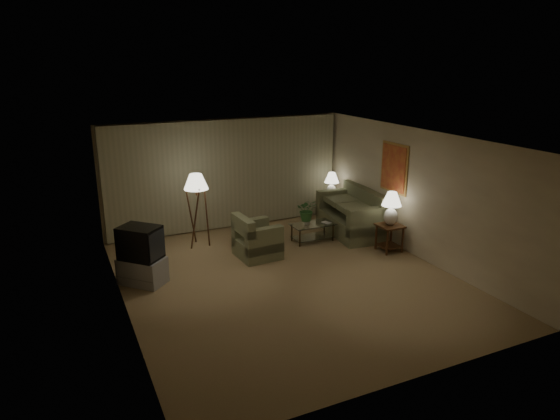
# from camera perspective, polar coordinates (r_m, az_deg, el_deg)

# --- Properties ---
(ground) EXTENTS (7.00, 7.00, 0.00)m
(ground) POSITION_cam_1_polar(r_m,az_deg,el_deg) (9.66, 0.93, -7.90)
(ground) COLOR #988154
(ground) RESTS_ON ground
(room_shell) EXTENTS (6.04, 7.02, 2.72)m
(room_shell) POSITION_cam_1_polar(r_m,az_deg,el_deg) (10.41, -2.54, 4.11)
(room_shell) COLOR beige
(room_shell) RESTS_ON ground
(sofa) EXTENTS (2.14, 1.38, 0.86)m
(sofa) POSITION_cam_1_polar(r_m,az_deg,el_deg) (12.09, 8.02, -0.69)
(sofa) COLOR gray
(sofa) RESTS_ON ground
(armchair) EXTENTS (0.96, 0.92, 0.73)m
(armchair) POSITION_cam_1_polar(r_m,az_deg,el_deg) (10.59, -2.61, -3.48)
(armchair) COLOR gray
(armchair) RESTS_ON ground
(side_table_near) EXTENTS (0.50, 0.50, 0.60)m
(side_table_near) POSITION_cam_1_polar(r_m,az_deg,el_deg) (11.14, 12.41, -2.61)
(side_table_near) COLOR #331B0E
(side_table_near) RESTS_ON ground
(side_table_far) EXTENTS (0.54, 0.45, 0.60)m
(side_table_far) POSITION_cam_1_polar(r_m,az_deg,el_deg) (13.10, 5.85, 0.67)
(side_table_far) COLOR #331B0E
(side_table_far) RESTS_ON ground
(table_lamp_near) EXTENTS (0.43, 0.43, 0.74)m
(table_lamp_near) POSITION_cam_1_polar(r_m,az_deg,el_deg) (10.95, 12.62, 0.49)
(table_lamp_near) COLOR silver
(table_lamp_near) RESTS_ON side_table_near
(table_lamp_far) EXTENTS (0.38, 0.38, 0.65)m
(table_lamp_far) POSITION_cam_1_polar(r_m,az_deg,el_deg) (12.95, 5.92, 3.14)
(table_lamp_far) COLOR silver
(table_lamp_far) RESTS_ON side_table_far
(coffee_table) EXTENTS (1.00, 0.55, 0.41)m
(coffee_table) POSITION_cam_1_polar(r_m,az_deg,el_deg) (11.52, 3.73, -2.26)
(coffee_table) COLOR silver
(coffee_table) RESTS_ON ground
(tv_cabinet) EXTENTS (1.34, 1.34, 0.50)m
(tv_cabinet) POSITION_cam_1_polar(r_m,az_deg,el_deg) (9.75, -15.44, -6.70)
(tv_cabinet) COLOR #969698
(tv_cabinet) RESTS_ON ground
(crt_tv) EXTENTS (1.24, 1.24, 0.62)m
(crt_tv) POSITION_cam_1_polar(r_m,az_deg,el_deg) (9.55, -15.70, -3.62)
(crt_tv) COLOR black
(crt_tv) RESTS_ON tv_cabinet
(floor_lamp) EXTENTS (0.54, 0.54, 1.66)m
(floor_lamp) POSITION_cam_1_polar(r_m,az_deg,el_deg) (11.19, -9.44, 0.13)
(floor_lamp) COLOR #331B0E
(floor_lamp) RESTS_ON ground
(ottoman) EXTENTS (0.80, 0.80, 0.40)m
(ottoman) POSITION_cam_1_polar(r_m,az_deg,el_deg) (11.36, -3.73, -2.94)
(ottoman) COLOR #9A4B34
(ottoman) RESTS_ON ground
(vase) EXTENTS (0.17, 0.17, 0.15)m
(vase) POSITION_cam_1_polar(r_m,az_deg,el_deg) (11.39, 3.09, -1.35)
(vase) COLOR white
(vase) RESTS_ON coffee_table
(flowers) EXTENTS (0.58, 0.54, 0.51)m
(flowers) POSITION_cam_1_polar(r_m,az_deg,el_deg) (11.29, 3.11, 0.23)
(flowers) COLOR #346D30
(flowers) RESTS_ON vase
(book) EXTENTS (0.21, 0.25, 0.02)m
(book) POSITION_cam_1_polar(r_m,az_deg,el_deg) (11.51, 5.08, -1.53)
(book) COLOR olive
(book) RESTS_ON coffee_table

